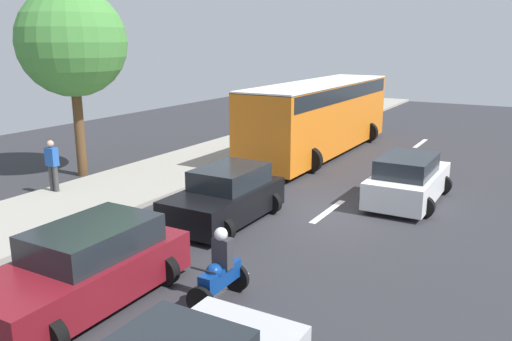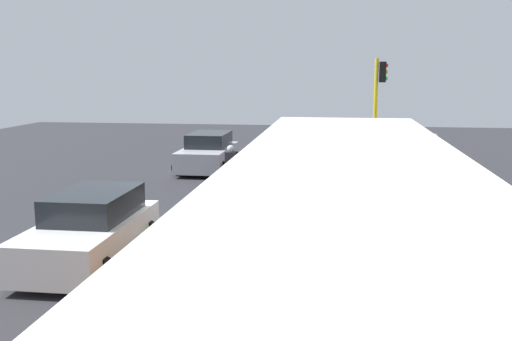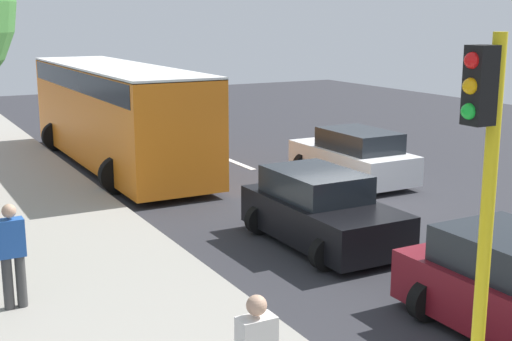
# 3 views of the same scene
# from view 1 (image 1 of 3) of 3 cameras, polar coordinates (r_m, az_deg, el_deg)

# --- Properties ---
(ground_plane) EXTENTS (40.00, 60.00, 0.10)m
(ground_plane) POSITION_cam_1_polar(r_m,az_deg,el_deg) (15.64, 7.93, -4.67)
(ground_plane) COLOR #2D2D33
(sidewalk) EXTENTS (4.00, 60.00, 0.15)m
(sidewalk) POSITION_cam_1_polar(r_m,az_deg,el_deg) (19.19, -11.80, -0.88)
(sidewalk) COLOR #9E998E
(sidewalk) RESTS_ON ground
(lane_stripe_far_north) EXTENTS (0.20, 2.40, 0.01)m
(lane_stripe_far_north) POSITION_cam_1_polar(r_m,az_deg,el_deg) (26.81, 17.65, 2.86)
(lane_stripe_far_north) COLOR white
(lane_stripe_far_north) RESTS_ON ground
(lane_stripe_north) EXTENTS (0.20, 2.40, 0.01)m
(lane_stripe_north) POSITION_cam_1_polar(r_m,az_deg,el_deg) (21.10, 14.08, 0.16)
(lane_stripe_north) COLOR white
(lane_stripe_north) RESTS_ON ground
(lane_stripe_mid) EXTENTS (0.20, 2.40, 0.01)m
(lane_stripe_mid) POSITION_cam_1_polar(r_m,az_deg,el_deg) (15.62, 7.94, -4.47)
(lane_stripe_mid) COLOR white
(lane_stripe_mid) RESTS_ON ground
(lane_stripe_south) EXTENTS (0.20, 2.40, 0.01)m
(lane_stripe_south) POSITION_cam_1_polar(r_m,az_deg,el_deg) (10.71, -4.60, -13.48)
(lane_stripe_south) COLOR white
(lane_stripe_south) RESTS_ON ground
(car_maroon) EXTENTS (2.33, 4.31, 1.52)m
(car_maroon) POSITION_cam_1_polar(r_m,az_deg,el_deg) (10.64, -18.34, -10.17)
(car_maroon) COLOR maroon
(car_maroon) RESTS_ON ground
(car_white) EXTENTS (2.20, 4.08, 1.52)m
(car_white) POSITION_cam_1_polar(r_m,az_deg,el_deg) (16.84, 16.38, -1.04)
(car_white) COLOR white
(car_white) RESTS_ON ground
(car_black) EXTENTS (2.22, 3.86, 1.52)m
(car_black) POSITION_cam_1_polar(r_m,az_deg,el_deg) (14.51, -3.34, -2.90)
(car_black) COLOR black
(car_black) RESTS_ON ground
(city_bus) EXTENTS (3.20, 11.00, 3.16)m
(city_bus) POSITION_cam_1_polar(r_m,az_deg,el_deg) (23.27, 7.07, 6.38)
(city_bus) COLOR orange
(city_bus) RESTS_ON ground
(motorcycle) EXTENTS (0.60, 1.30, 1.53)m
(motorcycle) POSITION_cam_1_polar(r_m,az_deg,el_deg) (10.14, -4.02, -11.11)
(motorcycle) COLOR black
(motorcycle) RESTS_ON ground
(pedestrian_near_signal) EXTENTS (0.40, 0.24, 1.69)m
(pedestrian_near_signal) POSITION_cam_1_polar(r_m,az_deg,el_deg) (18.04, -21.50, 0.67)
(pedestrian_near_signal) COLOR #3F3F3F
(pedestrian_near_signal) RESTS_ON sidewalk
(street_tree_south) EXTENTS (3.85, 3.85, 6.81)m
(street_tree_south) POSITION_cam_1_polar(r_m,az_deg,el_deg) (19.99, -19.60, 13.09)
(street_tree_south) COLOR brown
(street_tree_south) RESTS_ON ground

